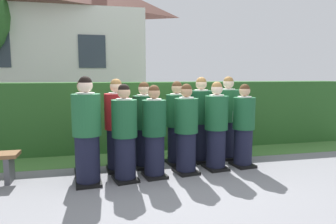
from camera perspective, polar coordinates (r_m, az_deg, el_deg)
ground_plane at (r=5.37m, az=0.69°, el=-11.57°), size 60.00×60.00×0.00m
student_front_row_0 at (r=4.87m, az=-14.95°, el=-3.93°), size 0.44×0.52×1.69m
student_front_row_1 at (r=4.93m, az=-8.13°, el=-4.34°), size 0.45×0.51×1.57m
student_front_row_2 at (r=5.07m, az=-2.60°, el=-4.10°), size 0.42×0.52×1.54m
student_front_row_3 at (r=5.27m, az=3.43°, el=-3.59°), size 0.44×0.50×1.56m
student_front_row_4 at (r=5.55m, az=9.01°, el=-2.98°), size 0.42×0.50×1.59m
student_front_row_5 at (r=5.82m, az=13.97°, el=-2.85°), size 0.41×0.51×1.54m
student_rear_row_0 at (r=5.42m, az=-15.32°, el=-3.08°), size 0.43×0.54×1.65m
student_in_red_blazer at (r=5.47m, az=-9.55°, el=-2.86°), size 0.43×0.49×1.64m
student_rear_row_2 at (r=5.61m, az=-4.46°, el=-2.82°), size 0.41×0.52×1.58m
student_rear_row_3 at (r=5.80m, az=1.66°, el=-2.44°), size 0.43×0.50×1.59m
student_rear_row_4 at (r=6.01m, az=6.15°, el=-1.79°), size 0.46×0.56×1.67m
student_rear_row_5 at (r=6.30m, az=11.10°, el=-1.43°), size 0.44×0.50×1.68m
hedge at (r=7.09m, az=-3.02°, el=-0.61°), size 9.69×0.70×1.54m
school_building_main at (r=12.58m, az=-20.94°, el=12.88°), size 7.06×3.40×6.01m
lawn_strip at (r=6.47m, az=-1.77°, el=-8.27°), size 9.69×0.90×0.01m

